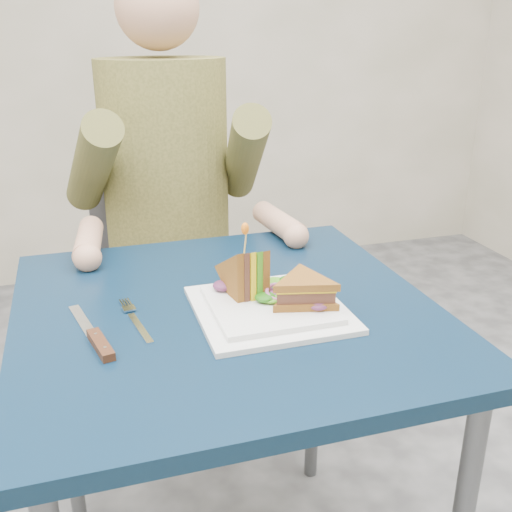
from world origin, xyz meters
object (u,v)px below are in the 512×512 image
object	(u,v)px
fork	(136,321)
table	(227,345)
knife	(97,340)
chair	(166,260)
sandwich_flat	(304,291)
plate	(270,307)
diner	(166,144)
sandwich_upright	(245,277)

from	to	relation	value
fork	table	bearing A→B (deg)	5.17
table	knife	bearing A→B (deg)	-163.25
table	chair	bearing A→B (deg)	90.00
sandwich_flat	fork	bearing A→B (deg)	169.10
chair	plate	xyz separation A→B (m)	(0.07, -0.79, 0.20)
table	plate	distance (m)	0.12
sandwich_flat	table	bearing A→B (deg)	150.37
table	diner	bearing A→B (deg)	90.00
fork	diner	bearing A→B (deg)	75.73
table	diner	xyz separation A→B (m)	(-0.00, 0.63, 0.26)
sandwich_flat	fork	world-z (taller)	sandwich_flat
table	sandwich_flat	world-z (taller)	sandwich_flat
diner	chair	bearing A→B (deg)	90.00
plate	knife	bearing A→B (deg)	-175.32
chair	sandwich_upright	world-z (taller)	chair
table	sandwich_upright	size ratio (longest dim) A/B	5.51
table	diner	distance (m)	0.68
plate	sandwich_upright	size ratio (longest dim) A/B	1.91
sandwich_upright	fork	distance (m)	0.21
plate	chair	bearing A→B (deg)	94.97
chair	fork	distance (m)	0.80
sandwich_upright	knife	size ratio (longest dim) A/B	0.62
chair	knife	xyz separation A→B (m)	(-0.23, -0.81, 0.20)
chair	diner	world-z (taller)	diner
chair	sandwich_upright	size ratio (longest dim) A/B	6.83
sandwich_flat	sandwich_upright	xyz separation A→B (m)	(-0.09, 0.07, 0.01)
diner	sandwich_flat	bearing A→B (deg)	-80.00
fork	plate	bearing A→B (deg)	-7.44
fork	sandwich_upright	bearing A→B (deg)	4.14
diner	sandwich_flat	xyz separation A→B (m)	(0.12, -0.70, -0.14)
chair	plate	bearing A→B (deg)	-85.03
diner	fork	bearing A→B (deg)	-104.27
table	diner	size ratio (longest dim) A/B	1.01
plate	knife	distance (m)	0.30
sandwich_flat	diner	bearing A→B (deg)	100.00
plate	fork	xyz separation A→B (m)	(-0.23, 0.03, -0.01)
table	sandwich_upright	distance (m)	0.14
chair	plate	world-z (taller)	chair
diner	plate	size ratio (longest dim) A/B	2.87
fork	sandwich_flat	bearing A→B (deg)	-10.90
chair	diner	size ratio (longest dim) A/B	1.25
knife	chair	bearing A→B (deg)	74.05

